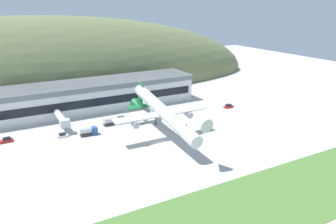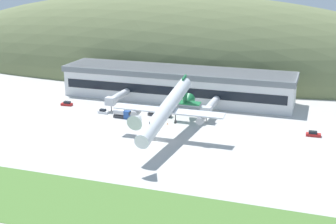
% 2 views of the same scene
% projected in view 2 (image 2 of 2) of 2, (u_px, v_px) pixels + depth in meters
% --- Properties ---
extents(ground_plane, '(396.42, 396.42, 0.00)m').
position_uv_depth(ground_plane, '(158.00, 141.00, 142.09)').
color(ground_plane, '#B7B5AF').
extents(grass_strip_foreground, '(356.78, 23.98, 0.08)m').
position_uv_depth(grass_strip_foreground, '(91.00, 207.00, 102.59)').
color(grass_strip_foreground, '#4C7533').
rests_on(grass_strip_foreground, ground_plane).
extents(hill_backdrop, '(279.04, 68.87, 78.11)m').
position_uv_depth(hill_backdrop, '(167.00, 73.00, 235.50)').
color(hill_backdrop, '#667047').
rests_on(hill_backdrop, ground_plane).
extents(terminal_building, '(92.30, 19.41, 12.34)m').
position_uv_depth(terminal_building, '(177.00, 82.00, 185.53)').
color(terminal_building, silver).
rests_on(terminal_building, ground_plane).
extents(jetway_0, '(3.38, 16.49, 5.43)m').
position_uv_depth(jetway_0, '(117.00, 97.00, 175.25)').
color(jetway_0, silver).
rests_on(jetway_0, ground_plane).
extents(jetway_1, '(3.38, 17.30, 5.43)m').
position_uv_depth(jetway_1, '(210.00, 106.00, 163.96)').
color(jetway_1, silver).
rests_on(jetway_1, ground_plane).
extents(cargo_airplane, '(34.62, 50.78, 12.58)m').
position_uv_depth(cargo_airplane, '(167.00, 109.00, 140.68)').
color(cargo_airplane, silver).
extents(service_car_0, '(4.58, 2.04, 1.63)m').
position_uv_depth(service_car_0, '(313.00, 134.00, 145.77)').
color(service_car_0, '#B21E1E').
rests_on(service_car_0, ground_plane).
extents(service_car_1, '(3.81, 1.90, 1.54)m').
position_uv_depth(service_car_1, '(103.00, 112.00, 168.92)').
color(service_car_1, silver).
rests_on(service_car_1, ground_plane).
extents(service_car_2, '(4.47, 2.18, 1.65)m').
position_uv_depth(service_car_2, '(67.00, 104.00, 178.55)').
color(service_car_2, '#B21E1E').
rests_on(service_car_2, ground_plane).
extents(fuel_truck, '(8.43, 2.32, 3.06)m').
position_uv_depth(fuel_truck, '(160.00, 112.00, 165.59)').
color(fuel_truck, '#333338').
rests_on(fuel_truck, ground_plane).
extents(box_truck, '(6.21, 2.49, 3.08)m').
position_uv_depth(box_truck, '(122.00, 114.00, 163.62)').
color(box_truck, '#264C99').
rests_on(box_truck, ground_plane).
extents(traffic_cone_0, '(0.52, 0.52, 0.58)m').
position_uv_depth(traffic_cone_0, '(167.00, 123.00, 157.09)').
color(traffic_cone_0, orange).
rests_on(traffic_cone_0, ground_plane).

